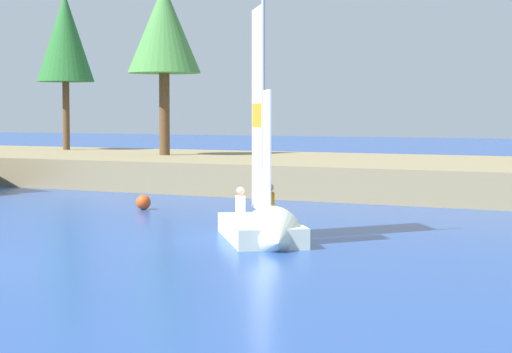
{
  "coord_description": "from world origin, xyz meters",
  "views": [
    {
      "loc": [
        14.85,
        -12.08,
        2.89
      ],
      "look_at": [
        1.99,
        10.9,
        1.2
      ],
      "focal_mm": 69.51,
      "sensor_mm": 36.0,
      "label": 1
    }
  ],
  "objects_px": {
    "shoreline_tree_centre": "(164,30)",
    "shoreline_tree_midleft": "(65,38)",
    "sailboat": "(265,224)",
    "channel_buoy": "(143,202)"
  },
  "relations": [
    {
      "from": "shoreline_tree_centre",
      "to": "shoreline_tree_midleft",
      "type": "bearing_deg",
      "value": 160.34
    },
    {
      "from": "shoreline_tree_centre",
      "to": "sailboat",
      "type": "distance_m",
      "value": 20.96
    },
    {
      "from": "shoreline_tree_centre",
      "to": "channel_buoy",
      "type": "distance_m",
      "value": 13.41
    },
    {
      "from": "shoreline_tree_midleft",
      "to": "sailboat",
      "type": "height_order",
      "value": "shoreline_tree_midleft"
    },
    {
      "from": "shoreline_tree_centre",
      "to": "channel_buoy",
      "type": "bearing_deg",
      "value": -58.59
    },
    {
      "from": "sailboat",
      "to": "shoreline_tree_midleft",
      "type": "bearing_deg",
      "value": -168.91
    },
    {
      "from": "shoreline_tree_centre",
      "to": "sailboat",
      "type": "relative_size",
      "value": 1.08
    },
    {
      "from": "shoreline_tree_centre",
      "to": "sailboat",
      "type": "xyz_separation_m",
      "value": [
        13.14,
        -15.21,
        -5.91
      ]
    },
    {
      "from": "shoreline_tree_midleft",
      "to": "sailboat",
      "type": "distance_m",
      "value": 28.04
    },
    {
      "from": "shoreline_tree_midleft",
      "to": "channel_buoy",
      "type": "bearing_deg",
      "value": -43.09
    }
  ]
}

